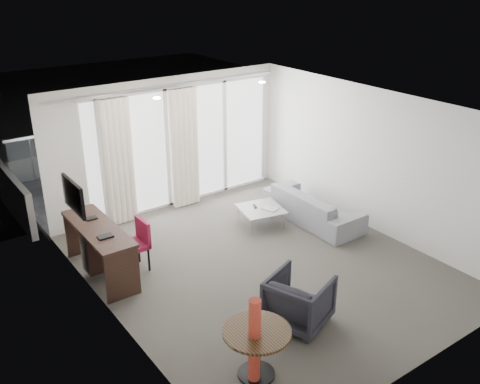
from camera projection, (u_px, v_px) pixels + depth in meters
floor at (261, 265)px, 8.73m from camera, size 5.00×6.00×0.00m
ceiling at (264, 110)px, 7.71m from camera, size 5.00×6.00×0.00m
wall_left at (110, 237)px, 6.88m from camera, size 0.00×6.00×2.60m
wall_right at (373, 160)px, 9.56m from camera, size 0.00×6.00×2.60m
wall_front at (427, 279)px, 5.98m from camera, size 5.00×0.00×2.60m
window_panel at (183, 146)px, 10.65m from camera, size 4.00×0.02×2.38m
window_frame at (183, 146)px, 10.64m from camera, size 4.10×0.06×2.44m
curtain_left at (118, 163)px, 9.75m from camera, size 0.60×0.20×2.38m
curtain_right at (185, 148)px, 10.50m from camera, size 0.60×0.20×2.38m
curtain_track at (170, 87)px, 9.87m from camera, size 4.80×0.04×0.04m
downlight_a at (157, 98)px, 8.42m from camera, size 0.12×0.12×0.02m
downlight_b at (262, 82)px, 9.55m from camera, size 0.12×0.12×0.02m
desk at (100, 251)px, 8.34m from camera, size 0.55×1.76×0.83m
tv at (73, 196)px, 7.97m from camera, size 0.05×0.80×0.50m
desk_chair at (133, 246)px, 8.47m from camera, size 0.47×0.44×0.84m
round_table at (257, 353)px, 6.29m from camera, size 1.07×1.07×0.65m
menu_card at (256, 318)px, 6.27m from camera, size 0.12×0.07×0.22m
red_lamp at (254, 342)px, 6.11m from camera, size 0.30×0.30×1.13m
tub_armchair at (299, 300)px, 7.21m from camera, size 1.01×1.00×0.72m
coffee_table at (261, 217)px, 10.01m from camera, size 0.93×0.93×0.35m
remote at (255, 206)px, 10.00m from camera, size 0.12×0.18×0.02m
magazine at (270, 208)px, 9.92m from camera, size 0.28×0.31×0.01m
sofa at (313, 206)px, 10.14m from camera, size 0.81×2.07×0.60m
terrace_slab at (152, 181)px, 12.28m from camera, size 5.60×3.00×0.12m
rattan_chair_a at (192, 164)px, 11.97m from camera, size 0.64×0.64×0.82m
rattan_chair_b at (218, 145)px, 13.27m from camera, size 0.67×0.67×0.76m
rattan_table at (176, 160)px, 12.64m from camera, size 0.54×0.54×0.51m
balustrade at (123, 142)px, 13.14m from camera, size 5.50×0.06×1.05m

